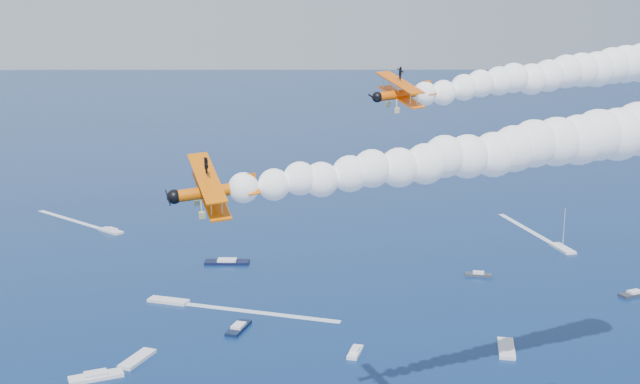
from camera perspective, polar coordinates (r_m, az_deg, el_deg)
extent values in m
cube|color=white|center=(245.37, 16.96, -3.88)|extent=(3.50, 10.56, 0.70)
cube|color=silver|center=(196.52, -10.78, -7.64)|extent=(10.26, 7.74, 0.70)
cube|color=silver|center=(261.93, -14.72, -2.71)|extent=(8.13, 9.49, 0.70)
cube|color=silver|center=(160.95, -15.73, -12.59)|extent=(10.51, 5.14, 0.70)
cube|color=black|center=(178.03, -5.85, -9.66)|extent=(6.83, 9.22, 0.70)
cube|color=silver|center=(166.51, -12.94, -11.56)|extent=(7.76, 9.64, 0.70)
cube|color=#303541|center=(215.60, 11.26, -5.83)|extent=(7.19, 4.94, 0.70)
cube|color=white|center=(165.55, 2.53, -11.38)|extent=(4.89, 6.75, 0.70)
cube|color=silver|center=(171.49, 13.19, -10.84)|extent=(6.89, 10.67, 0.70)
cube|color=black|center=(223.47, -6.66, -5.01)|extent=(12.89, 6.56, 0.70)
cube|color=#2A2E38|center=(212.09, 21.58, -6.81)|extent=(8.62, 4.31, 0.70)
cube|color=white|center=(266.13, 14.49, -2.53)|extent=(2.48, 38.02, 0.04)
cube|color=white|center=(187.01, -4.20, -8.62)|extent=(33.97, 20.62, 0.04)
cube|color=white|center=(281.49, -17.45, -1.89)|extent=(24.20, 31.75, 0.04)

